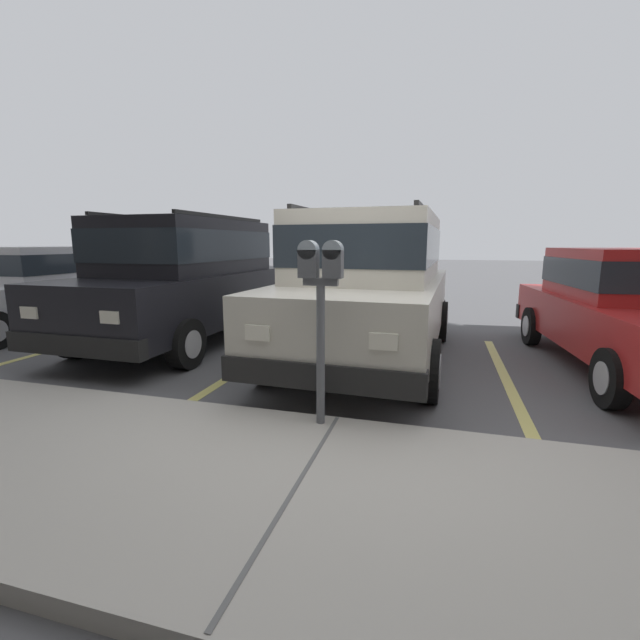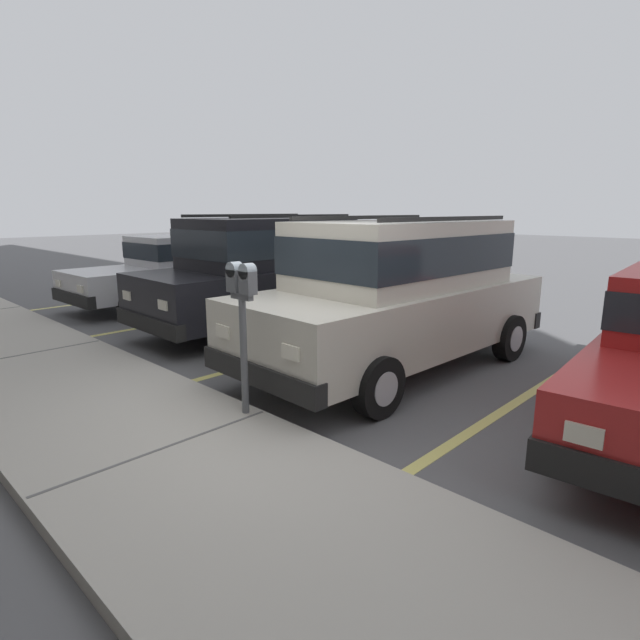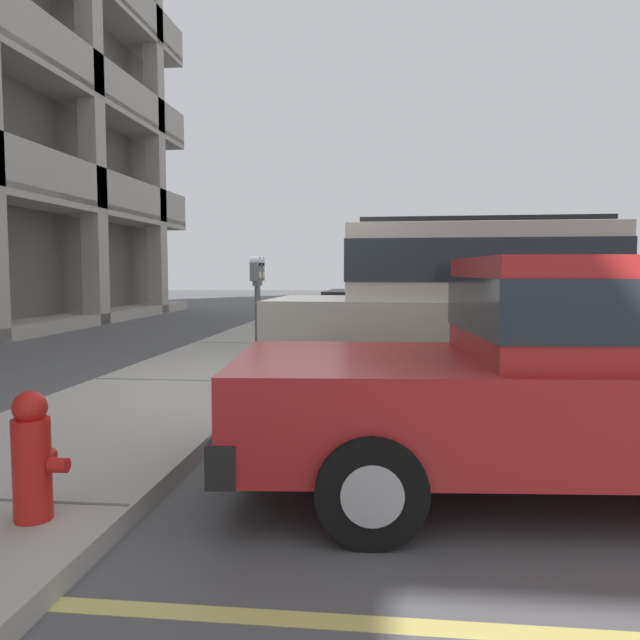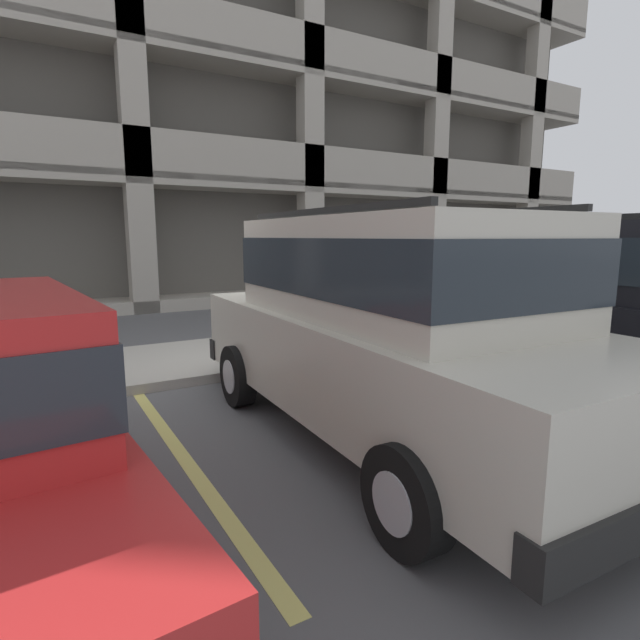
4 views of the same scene
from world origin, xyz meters
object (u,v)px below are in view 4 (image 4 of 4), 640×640
object	(u,v)px
dark_hatchback	(624,301)
parking_garage	(96,46)
silver_suv	(389,320)
parking_meter_near	(268,280)

from	to	relation	value
dark_hatchback	parking_garage	world-z (taller)	parking_garage
silver_suv	parking_meter_near	bearing A→B (deg)	91.97
dark_hatchback	parking_garage	size ratio (longest dim) A/B	0.15
dark_hatchback	parking_meter_near	bearing A→B (deg)	137.26
silver_suv	dark_hatchback	distance (m)	3.10
parking_garage	parking_meter_near	bearing A→B (deg)	-88.19
parking_meter_near	parking_garage	bearing A→B (deg)	91.81
dark_hatchback	parking_garage	bearing A→B (deg)	104.06
parking_garage	dark_hatchback	bearing A→B (deg)	-76.61
parking_meter_near	parking_garage	distance (m)	13.17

